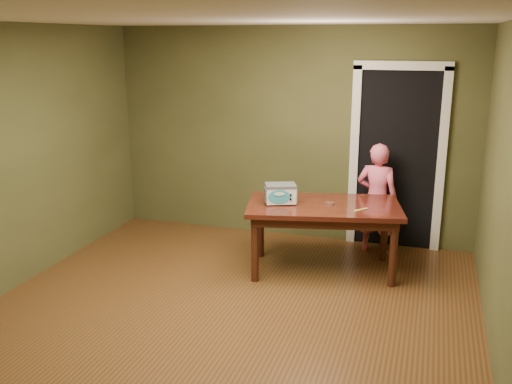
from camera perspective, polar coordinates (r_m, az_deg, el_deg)
floor at (r=5.21m, az=-3.65°, el=-12.90°), size 5.00×5.00×0.00m
room_shell at (r=4.66m, az=-4.00°, el=5.95°), size 4.52×5.02×2.61m
doorway at (r=7.21m, az=14.06°, el=3.55°), size 1.10×0.66×2.25m
dining_table at (r=6.10m, az=6.76°, el=-2.11°), size 1.75×1.22×0.75m
toy_oven at (r=6.04m, az=2.46°, el=-0.09°), size 0.39×0.33×0.21m
baking_pan at (r=6.07m, az=7.37°, el=-1.13°), size 0.10×0.10×0.02m
spatula at (r=5.92m, az=10.46°, el=-1.74°), size 0.13×0.16×0.01m
child at (r=6.75m, az=11.98°, el=-0.64°), size 0.51×0.37×1.30m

